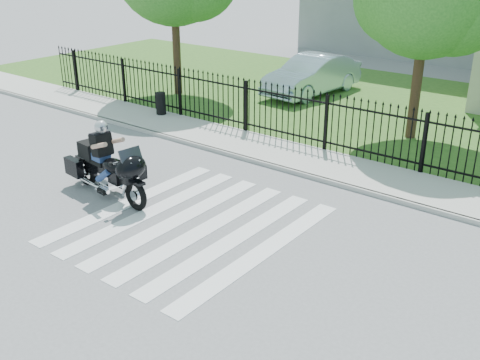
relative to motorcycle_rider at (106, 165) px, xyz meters
The scene contains 9 objects.
ground 2.88m from the motorcycle_rider, ahead, with size 120.00×120.00×0.00m, color slate.
crosswalk 2.88m from the motorcycle_rider, ahead, with size 5.00×5.50×0.01m, color silver, non-canonical shape.
sidewalk 5.82m from the motorcycle_rider, 61.36° to the left, with size 40.00×2.00×0.12m, color #ADAAA3.
curb 4.97m from the motorcycle_rider, 55.76° to the left, with size 40.00×0.12×0.12m, color #ADAAA3.
grass_strip 12.40m from the motorcycle_rider, 77.09° to the left, with size 40.00×12.00×0.02m, color #2F561D.
iron_fence 6.66m from the motorcycle_rider, 65.48° to the left, with size 26.00×0.04×1.80m.
motorcycle_rider is the anchor object (origin of this frame).
parked_car 11.98m from the motorcycle_rider, 95.91° to the left, with size 1.70×4.89×1.61m, color #A7C0D2.
litter_bin 6.87m from the motorcycle_rider, 124.09° to the left, with size 0.36×0.36×0.80m, color black.
Camera 1 is at (7.84, -8.27, 5.94)m, focal length 42.00 mm.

